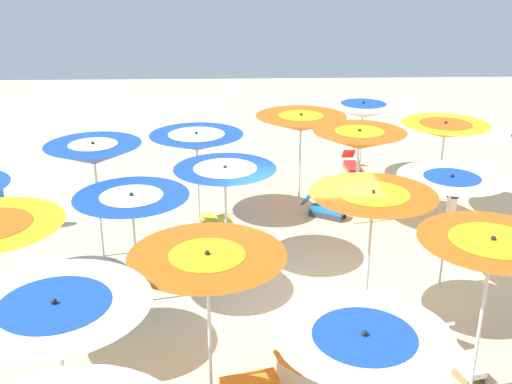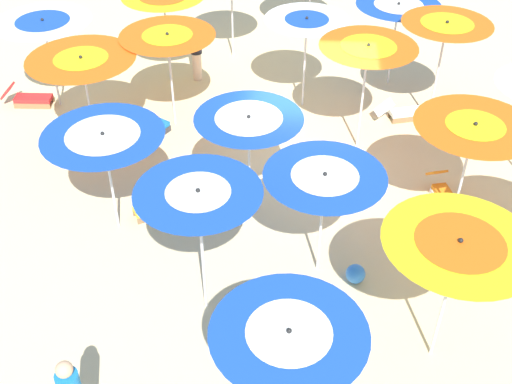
% 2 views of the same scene
% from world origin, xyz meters
% --- Properties ---
extents(ground, '(42.73, 42.73, 0.04)m').
position_xyz_m(ground, '(0.00, 0.00, -0.02)').
color(ground, beige).
extents(beach_umbrella_0, '(2.24, 2.24, 2.27)m').
position_xyz_m(beach_umbrella_0, '(-2.36, -6.20, 2.01)').
color(beach_umbrella_0, silver).
rests_on(beach_umbrella_0, ground).
extents(beach_umbrella_1, '(2.27, 2.27, 2.31)m').
position_xyz_m(beach_umbrella_1, '(-0.51, -4.78, 2.05)').
color(beach_umbrella_1, silver).
rests_on(beach_umbrella_1, ground).
extents(beach_umbrella_2, '(2.18, 2.18, 2.16)m').
position_xyz_m(beach_umbrella_2, '(2.02, -3.69, 1.92)').
color(beach_umbrella_2, silver).
rests_on(beach_umbrella_2, ground).
extents(beach_umbrella_3, '(1.92, 1.92, 2.54)m').
position_xyz_m(beach_umbrella_3, '(3.95, -1.72, 2.27)').
color(beach_umbrella_3, silver).
rests_on(beach_umbrella_3, ground).
extents(beach_umbrella_4, '(1.98, 1.98, 2.21)m').
position_xyz_m(beach_umbrella_4, '(6.18, -0.32, 1.99)').
color(beach_umbrella_4, silver).
rests_on(beach_umbrella_4, ground).
extents(beach_umbrella_5, '(2.05, 2.05, 2.37)m').
position_xyz_m(beach_umbrella_5, '(-3.77, -3.66, 2.14)').
color(beach_umbrella_5, silver).
rests_on(beach_umbrella_5, ground).
extents(beach_umbrella_6, '(2.11, 2.11, 2.34)m').
position_xyz_m(beach_umbrella_6, '(-1.66, -3.19, 2.07)').
color(beach_umbrella_6, silver).
rests_on(beach_umbrella_6, ground).
extents(beach_umbrella_7, '(2.01, 2.01, 2.19)m').
position_xyz_m(beach_umbrella_7, '(1.34, -1.19, 1.94)').
color(beach_umbrella_7, silver).
rests_on(beach_umbrella_7, ground).
extents(beach_umbrella_8, '(2.01, 2.01, 2.17)m').
position_xyz_m(beach_umbrella_8, '(2.94, 0.16, 1.95)').
color(beach_umbrella_8, silver).
rests_on(beach_umbrella_8, ground).
extents(beach_umbrella_9, '(2.14, 2.14, 2.46)m').
position_xyz_m(beach_umbrella_9, '(4.69, 1.94, 2.19)').
color(beach_umbrella_9, silver).
rests_on(beach_umbrella_9, ground).
extents(beach_umbrella_11, '(1.96, 1.96, 2.31)m').
position_xyz_m(beach_umbrella_11, '(-2.76, -0.17, 2.10)').
color(beach_umbrella_11, silver).
rests_on(beach_umbrella_11, ground).
extents(beach_umbrella_12, '(2.04, 2.04, 2.51)m').
position_xyz_m(beach_umbrella_12, '(-1.05, 1.09, 2.26)').
color(beach_umbrella_12, silver).
rests_on(beach_umbrella_12, ground).
extents(beach_umbrella_13, '(2.14, 2.14, 2.33)m').
position_xyz_m(beach_umbrella_13, '(1.53, 2.78, 2.07)').
color(beach_umbrella_13, silver).
rests_on(beach_umbrella_13, ground).
extents(beach_umbrella_16, '(2.08, 2.08, 2.20)m').
position_xyz_m(beach_umbrella_16, '(-4.01, 2.04, 1.97)').
color(beach_umbrella_16, silver).
rests_on(beach_umbrella_16, ground).
extents(beach_umbrella_17, '(1.99, 1.99, 2.53)m').
position_xyz_m(beach_umbrella_17, '(-2.27, 2.87, 2.28)').
color(beach_umbrella_17, silver).
rests_on(beach_umbrella_17, ground).
extents(lounger_0, '(1.31, 0.94, 0.56)m').
position_xyz_m(lounger_0, '(-7.38, 0.23, 0.20)').
color(lounger_0, olive).
rests_on(lounger_0, ground).
extents(lounger_1, '(0.42, 1.22, 0.56)m').
position_xyz_m(lounger_1, '(-2.28, -6.93, 0.20)').
color(lounger_1, olive).
rests_on(lounger_1, ground).
extents(lounger_2, '(0.66, 1.32, 0.56)m').
position_xyz_m(lounger_2, '(-2.25, 2.25, 0.20)').
color(lounger_2, olive).
rests_on(lounger_2, ground).
extents(lounger_3, '(0.85, 1.14, 0.53)m').
position_xyz_m(lounger_3, '(1.60, -2.97, 0.19)').
color(lounger_3, olive).
rests_on(lounger_3, ground).
extents(lounger_4, '(1.24, 0.61, 0.55)m').
position_xyz_m(lounger_4, '(0.88, 2.73, 0.20)').
color(lounger_4, silver).
rests_on(lounger_4, ground).
extents(lounger_5, '(1.10, 0.86, 0.59)m').
position_xyz_m(lounger_5, '(-1.02, -3.65, 0.20)').
color(lounger_5, '#333338').
rests_on(lounger_5, ground).
extents(beachgoer_1, '(0.30, 0.30, 1.63)m').
position_xyz_m(beachgoer_1, '(-3.88, -2.96, 0.85)').
color(beachgoer_1, beige).
rests_on(beachgoer_1, ground).
extents(beach_ball, '(0.35, 0.35, 0.35)m').
position_xyz_m(beach_ball, '(3.20, 0.82, 0.17)').
color(beach_ball, '#337FE5').
rests_on(beach_ball, ground).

